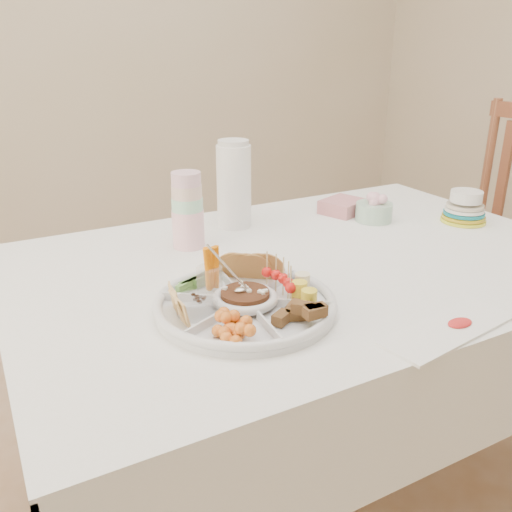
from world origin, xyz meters
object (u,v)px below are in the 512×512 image
dining_table (305,380)px  thermos (234,183)px  party_tray (245,301)px  plate_stack (465,209)px  chair (488,242)px

dining_table → thermos: thermos is taller
party_tray → plate_stack: plate_stack is taller
dining_table → party_tray: 0.53m
chair → thermos: (-1.10, 0.07, 0.36)m
dining_table → plate_stack: size_ratio=11.04×
chair → thermos: 1.16m
thermos → party_tray: bearing=-114.0°
thermos → plate_stack: size_ratio=1.96×
party_tray → dining_table: bearing=32.6°
dining_table → chair: bearing=14.2°
chair → party_tray: (-1.34, -0.45, 0.24)m
chair → party_tray: size_ratio=2.83×
party_tray → plate_stack: (0.89, 0.21, 0.02)m
dining_table → thermos: bearing=99.0°
plate_stack → dining_table: bearing=-177.2°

